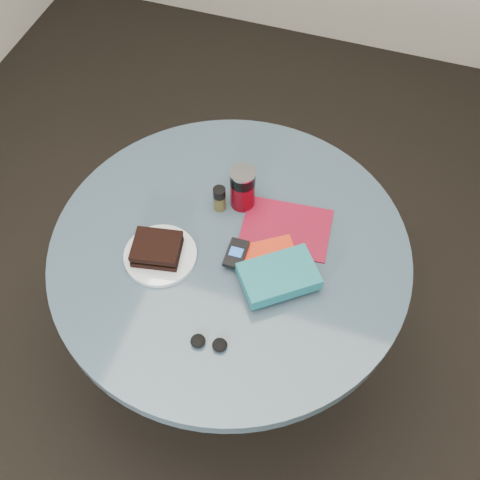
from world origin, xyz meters
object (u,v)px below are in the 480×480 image
(plate, at_px, (160,255))
(headphones, at_px, (209,343))
(magazine, at_px, (286,228))
(mp3_player, at_px, (236,254))
(table, at_px, (230,278))
(sandwich, at_px, (157,249))
(soda_can, at_px, (243,188))
(pepper_grinder, at_px, (220,199))
(novel, at_px, (279,276))
(red_book, at_px, (267,257))

(plate, bearing_deg, headphones, -43.47)
(magazine, height_order, mp3_player, mp3_player)
(magazine, bearing_deg, plate, -152.09)
(mp3_player, height_order, headphones, mp3_player)
(table, distance_m, sandwich, 0.28)
(plate, height_order, soda_can, soda_can)
(plate, relative_size, mp3_player, 2.16)
(plate, bearing_deg, mp3_player, 16.39)
(mp3_player, bearing_deg, table, 134.60)
(pepper_grinder, xyz_separation_m, magazine, (0.20, -0.01, -0.04))
(soda_can, bearing_deg, novel, -52.51)
(table, relative_size, sandwich, 6.97)
(plate, distance_m, sandwich, 0.03)
(table, relative_size, red_book, 6.22)
(novel, distance_m, mp3_player, 0.14)
(sandwich, distance_m, mp3_player, 0.21)
(headphones, bearing_deg, red_book, 77.59)
(pepper_grinder, height_order, red_book, pepper_grinder)
(sandwich, distance_m, headphones, 0.30)
(plate, height_order, mp3_player, mp3_player)
(table, distance_m, magazine, 0.24)
(red_book, bearing_deg, headphones, -135.99)
(plate, bearing_deg, sandwich, -174.02)
(sandwich, bearing_deg, table, 26.60)
(sandwich, distance_m, pepper_grinder, 0.24)
(novel, height_order, headphones, novel)
(plate, relative_size, novel, 1.02)
(pepper_grinder, bearing_deg, novel, -39.52)
(soda_can, relative_size, red_book, 0.84)
(table, bearing_deg, magazine, 40.35)
(red_book, bearing_deg, soda_can, 93.41)
(table, bearing_deg, sandwich, -153.40)
(sandwich, relative_size, pepper_grinder, 1.74)
(plate, bearing_deg, soda_can, 58.08)
(novel, height_order, mp3_player, novel)
(magazine, height_order, headphones, headphones)
(pepper_grinder, bearing_deg, table, -59.55)
(soda_can, bearing_deg, red_book, -53.00)
(table, relative_size, mp3_player, 10.88)
(soda_can, bearing_deg, headphones, -82.22)
(soda_can, xyz_separation_m, headphones, (0.06, -0.45, -0.06))
(novel, bearing_deg, table, 119.28)
(plate, xyz_separation_m, red_book, (0.28, 0.08, 0.00))
(novel, xyz_separation_m, headphones, (-0.11, -0.22, -0.03))
(plate, height_order, sandwich, sandwich)
(soda_can, xyz_separation_m, mp3_player, (0.04, -0.19, -0.04))
(novel, relative_size, headphones, 2.00)
(novel, bearing_deg, magazine, 61.63)
(red_book, bearing_deg, mp3_player, 162.67)
(sandwich, xyz_separation_m, pepper_grinder, (0.10, 0.21, 0.01))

